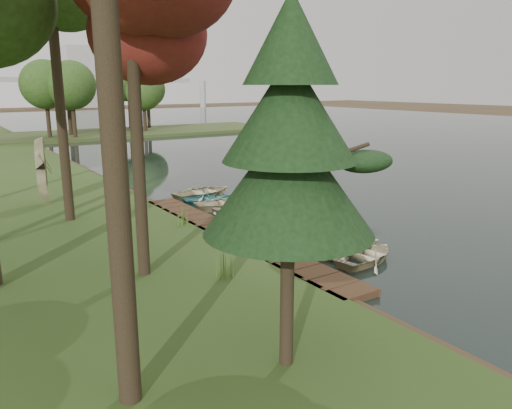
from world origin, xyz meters
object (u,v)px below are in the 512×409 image
boardwalk (232,237)px  rowboat_2 (308,233)px  pine_tree (289,141)px  rowboat_0 (366,253)px  stored_rowboat (47,197)px  rowboat_1 (346,245)px

boardwalk → rowboat_2: size_ratio=4.20×
pine_tree → boardwalk: bearing=66.0°
rowboat_0 → stored_rowboat: (-8.50, 15.80, 0.31)m
rowboat_2 → rowboat_1: bearing=-174.1°
boardwalk → rowboat_0: bearing=-61.9°
boardwalk → rowboat_0: rowboat_0 is taller
rowboat_0 → rowboat_2: (-0.27, 3.21, 0.07)m
pine_tree → rowboat_2: bearing=47.6°
rowboat_2 → boardwalk: bearing=48.6°
rowboat_0 → pine_tree: size_ratio=0.38×
rowboat_2 → stored_rowboat: bearing=31.6°
boardwalk → pine_tree: bearing=-114.0°
boardwalk → pine_tree: (-4.37, -9.81, 5.41)m
rowboat_2 → pine_tree: size_ratio=0.46×
rowboat_2 → stored_rowboat: stored_rowboat is taller
rowboat_0 → stored_rowboat: bearing=16.2°
rowboat_2 → rowboat_0: bearing=-176.7°
rowboat_0 → pine_tree: pine_tree is taller
boardwalk → stored_rowboat: 11.87m
boardwalk → stored_rowboat: size_ratio=4.34×
rowboat_1 → rowboat_0: bearing=-172.9°
rowboat_1 → pine_tree: 10.48m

